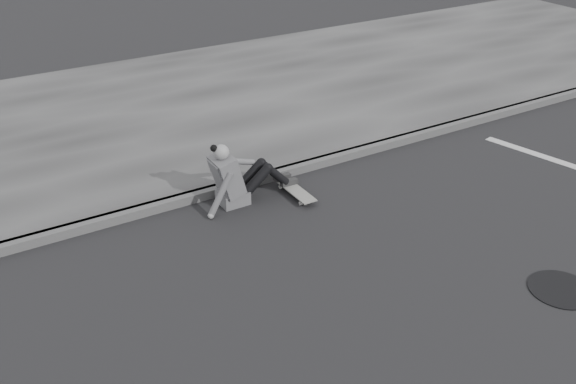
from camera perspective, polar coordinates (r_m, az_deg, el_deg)
name	(u,v)px	position (r m, az deg, el deg)	size (l,w,h in m)	color
ground	(380,276)	(7.13, 8.21, -7.39)	(80.00, 80.00, 0.00)	black
curb	(265,177)	(8.91, -2.03, 1.34)	(24.00, 0.16, 0.12)	#494949
sidewalk	(181,108)	(11.42, -9.49, 7.36)	(24.00, 6.00, 0.12)	#3A3A3A
manhole	(561,289)	(7.44, 23.11, -7.97)	(0.68, 0.68, 0.01)	black
skateboard	(295,191)	(8.54, 0.64, 0.13)	(0.20, 0.78, 0.09)	#A9A9A3
seated_woman	(237,177)	(8.28, -4.58, 1.33)	(1.38, 0.46, 0.88)	#555558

